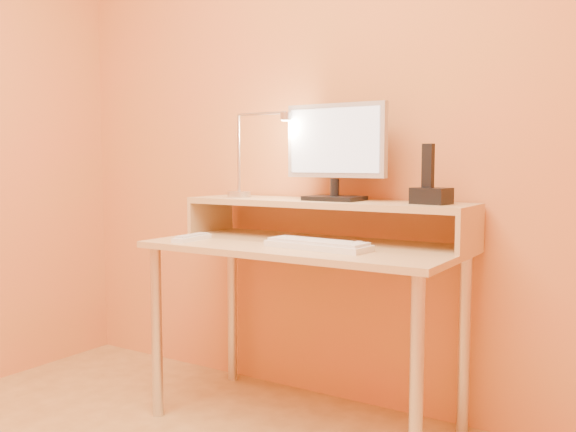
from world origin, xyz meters
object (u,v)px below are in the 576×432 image
Objects in this scene: phone_dock at (431,196)px; keyboard at (318,246)px; remote_control at (192,238)px; lamp_base at (239,194)px; monitor_panel at (336,141)px; mouse at (358,246)px.

phone_dock is 0.45m from keyboard.
remote_control is (-0.55, -0.06, -0.00)m from keyboard.
lamp_base is 0.59m from keyboard.
monitor_panel is at bearing 5.04° from lamp_base.
lamp_base reaches higher than mouse.
monitor_panel is 3.30× the size of phone_dock.
mouse is at bearing -119.54° from phone_dock.
lamp_base is 0.32m from remote_control.
phone_dock is 1.21× the size of mouse.
keyboard is at bearing -23.00° from lamp_base.
monitor_panel is 2.15× the size of remote_control.
phone_dock is 0.95m from remote_control.
phone_dock is at bearing -1.29° from monitor_panel.
mouse is (0.15, 0.02, 0.01)m from keyboard.
phone_dock is (0.85, 0.03, 0.02)m from lamp_base.
lamp_base reaches higher than remote_control.
remote_control is (-0.48, -0.32, -0.39)m from monitor_panel.
monitor_panel reaches higher than remote_control.
mouse is (0.67, -0.20, -0.15)m from lamp_base.
monitor_panel is 4.30× the size of lamp_base.
keyboard is 2.00× the size of remote_control.
monitor_panel is 0.50m from mouse.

